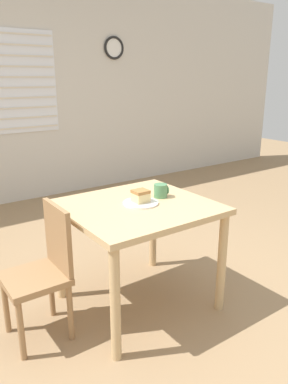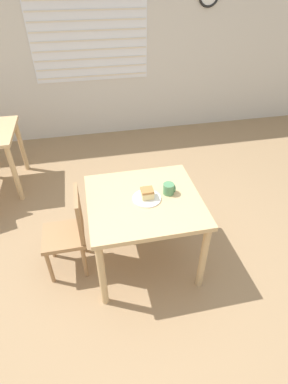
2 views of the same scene
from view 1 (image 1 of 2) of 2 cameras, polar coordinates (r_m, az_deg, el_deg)
The scene contains 6 objects.
ground_plane at distance 2.63m, azimuth 0.10°, elevation -19.17°, with size 14.00×14.00×0.00m, color #997A56.
dining_table_near at distance 2.52m, azimuth -0.95°, elevation -4.21°, with size 0.94×0.88×0.75m.
chair_near_window at distance 2.39m, azimuth -15.03°, elevation -11.19°, with size 0.36×0.36×0.84m.
plate at distance 2.49m, azimuth -0.51°, elevation -1.68°, with size 0.24×0.24×0.01m.
cake_slice at distance 2.49m, azimuth -0.53°, elevation -0.59°, with size 0.10×0.10×0.08m.
coffee_mug at distance 2.62m, azimuth 2.60°, elevation 0.21°, with size 0.10×0.09×0.09m.
Camera 1 is at (-1.23, -1.73, 1.56)m, focal length 35.00 mm.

